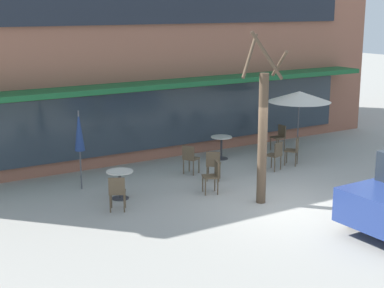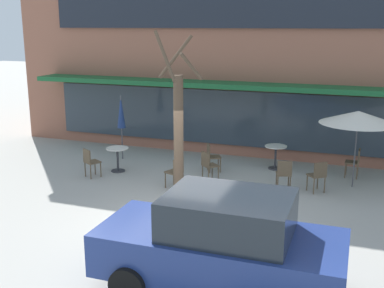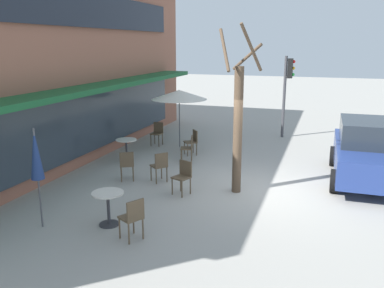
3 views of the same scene
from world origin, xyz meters
name	(u,v)px [view 1 (image 1 of 3)]	position (x,y,z in m)	size (l,w,h in m)	color
ground_plane	(289,208)	(0.00, 0.00, 0.00)	(80.00, 80.00, 0.00)	#9E9B93
building_facade	(116,47)	(0.00, 9.96, 3.43)	(17.98, 9.10, 6.85)	#935B47
cafe_table_near_wall	(221,144)	(1.33, 4.89, 0.52)	(0.70, 0.70, 0.76)	#333338
cafe_table_streetside	(120,180)	(-3.28, 2.92, 0.52)	(0.70, 0.70, 0.76)	#333338
patio_umbrella_green_folded	(299,97)	(3.73, 3.87, 2.02)	(2.10, 2.10, 2.20)	#4C4C51
patio_umbrella_cream_folded	(79,132)	(-3.83, 4.26, 1.63)	(0.28, 0.28, 2.20)	#4C4C51
cafe_chair_0	(279,136)	(3.74, 4.80, 0.53)	(0.42, 0.42, 0.89)	brown
cafe_chair_1	(213,163)	(-0.30, 2.97, 0.53)	(0.56, 0.56, 0.89)	brown
cafe_chair_2	(275,154)	(1.94, 2.87, 0.53)	(0.50, 0.50, 0.89)	brown
cafe_chair_3	(213,174)	(-0.95, 2.03, 0.53)	(0.52, 0.52, 0.89)	brown
cafe_chair_4	(294,149)	(2.84, 3.05, 0.53)	(0.56, 0.56, 0.89)	brown
cafe_chair_5	(117,191)	(-3.75, 2.09, 0.53)	(0.54, 0.54, 0.89)	brown
cafe_chair_6	(190,157)	(-0.50, 3.92, 0.53)	(0.54, 0.54, 0.89)	brown
street_tree	(263,131)	(-0.34, 0.72, 1.89)	(1.13, 1.16, 4.38)	brown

